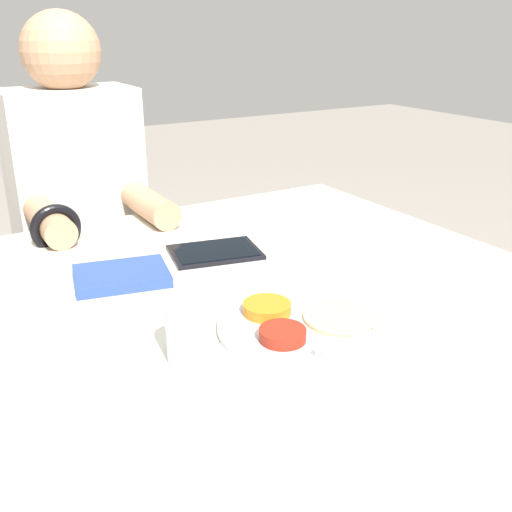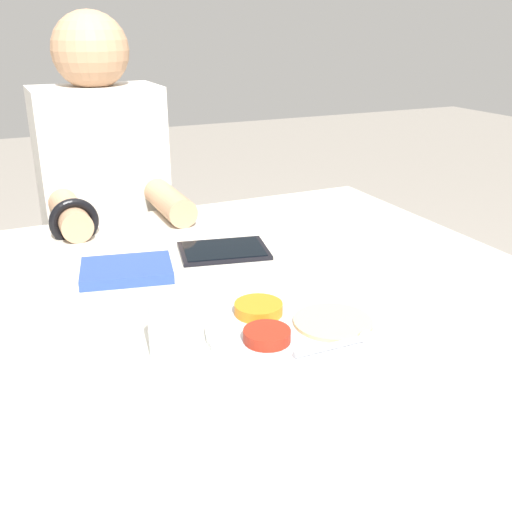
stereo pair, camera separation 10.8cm
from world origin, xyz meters
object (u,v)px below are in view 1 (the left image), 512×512
(drinking_glass, at_px, (189,333))
(red_notebook, at_px, (122,276))
(thali_tray, at_px, (308,325))
(person_diner, at_px, (84,256))
(tablet_device, at_px, (215,252))

(drinking_glass, bearing_deg, red_notebook, 88.25)
(thali_tray, bearing_deg, person_diner, 97.93)
(drinking_glass, bearing_deg, tablet_device, 57.78)
(thali_tray, distance_m, red_notebook, 0.38)
(person_diner, relative_size, drinking_glass, 13.72)
(tablet_device, bearing_deg, drinking_glass, -122.22)
(person_diner, xyz_separation_m, drinking_glass, (-0.08, -0.85, 0.19))
(person_diner, bearing_deg, red_notebook, -97.21)
(tablet_device, xyz_separation_m, drinking_glass, (-0.22, -0.35, 0.04))
(thali_tray, bearing_deg, red_notebook, 119.30)
(tablet_device, height_order, person_diner, person_diner)
(thali_tray, xyz_separation_m, tablet_device, (0.03, 0.37, -0.00))
(tablet_device, distance_m, drinking_glass, 0.42)
(red_notebook, distance_m, drinking_glass, 0.32)
(person_diner, bearing_deg, drinking_glass, -95.17)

